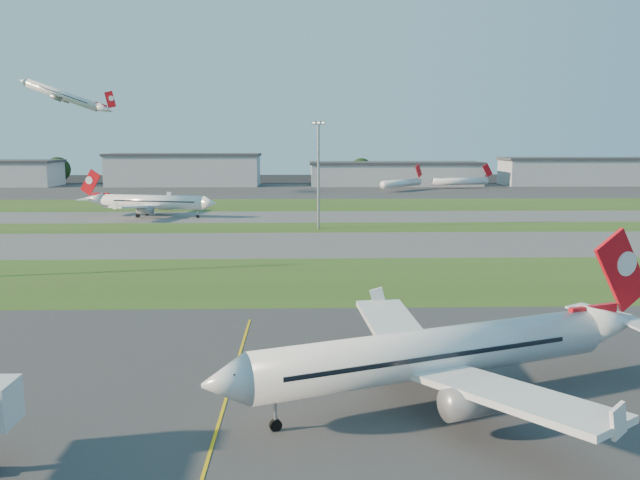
{
  "coord_description": "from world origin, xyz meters",
  "views": [
    {
      "loc": [
        11.55,
        -42.25,
        21.28
      ],
      "look_at": [
        13.82,
        46.86,
        7.0
      ],
      "focal_mm": 35.0,
      "sensor_mm": 36.0,
      "label": 1
    }
  ],
  "objects_px": {
    "airliner_parked": "(438,353)",
    "light_mast_centre": "(318,168)",
    "mini_jet_far": "(461,181)",
    "mini_jet_near": "(402,183)",
    "airliner_taxiing": "(152,202)"
  },
  "relations": [
    {
      "from": "mini_jet_far",
      "to": "light_mast_centre",
      "type": "xyz_separation_m",
      "value": [
        -66.55,
        -126.9,
        11.53
      ]
    },
    {
      "from": "mini_jet_far",
      "to": "light_mast_centre",
      "type": "relative_size",
      "value": 1.1
    },
    {
      "from": "airliner_parked",
      "to": "mini_jet_near",
      "type": "height_order",
      "value": "airliner_parked"
    },
    {
      "from": "airliner_parked",
      "to": "light_mast_centre",
      "type": "bearing_deg",
      "value": 73.99
    },
    {
      "from": "mini_jet_near",
      "to": "mini_jet_far",
      "type": "bearing_deg",
      "value": -22.99
    },
    {
      "from": "airliner_parked",
      "to": "mini_jet_near",
      "type": "distance_m",
      "value": 219.12
    },
    {
      "from": "airliner_parked",
      "to": "light_mast_centre",
      "type": "relative_size",
      "value": 1.43
    },
    {
      "from": "airliner_taxiing",
      "to": "mini_jet_near",
      "type": "relative_size",
      "value": 1.7
    },
    {
      "from": "mini_jet_far",
      "to": "airliner_parked",
      "type": "bearing_deg",
      "value": -115.5
    },
    {
      "from": "airliner_parked",
      "to": "mini_jet_far",
      "type": "distance_m",
      "value": 236.58
    },
    {
      "from": "airliner_taxiing",
      "to": "light_mast_centre",
      "type": "height_order",
      "value": "light_mast_centre"
    },
    {
      "from": "mini_jet_near",
      "to": "light_mast_centre",
      "type": "xyz_separation_m",
      "value": [
        -38.13,
        -114.8,
        11.53
      ]
    },
    {
      "from": "airliner_parked",
      "to": "light_mast_centre",
      "type": "height_order",
      "value": "light_mast_centre"
    },
    {
      "from": "mini_jet_far",
      "to": "light_mast_centre",
      "type": "height_order",
      "value": "light_mast_centre"
    },
    {
      "from": "mini_jet_near",
      "to": "airliner_parked",
      "type": "bearing_deg",
      "value": -144.13
    }
  ]
}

